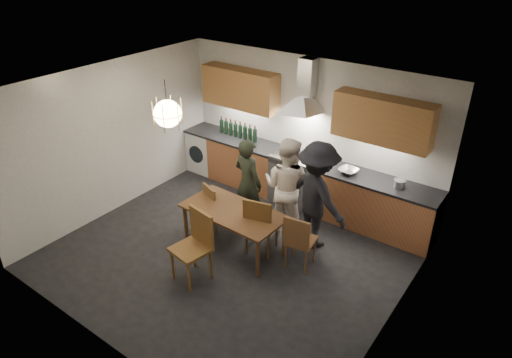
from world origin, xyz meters
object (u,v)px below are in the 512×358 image
Objects in this scene: chair_back_left at (215,205)px; dining_table at (233,215)px; wine_bottles at (238,129)px; person_mid at (287,186)px; person_left at (248,182)px; stock_pot at (399,184)px; chair_front at (196,241)px; person_right at (317,196)px; mixing_bowl at (348,171)px.

dining_table is at bearing -179.04° from chair_back_left.
person_mid is at bearing -29.23° from wine_bottles.
person_left is 0.93× the size of person_mid.
person_left is 2.39m from stock_pot.
person_mid reaches higher than chair_front.
person_mid is 2.01m from wine_bottles.
person_mid is at bearing -123.47° from chair_back_left.
person_right is 1.96× the size of wine_bottles.
wine_bottles is at bearing -42.95° from chair_back_left.
chair_back_left is 1.92m from wine_bottles.
person_left is at bearing -141.51° from mixing_bowl.
chair_back_left is at bearing 68.15° from person_left.
mixing_bowl is 2.39m from wine_bottles.
wine_bottles is at bearing 177.19° from mixing_bowl.
dining_table is 0.59m from chair_back_left.
dining_table is 5.23× the size of mixing_bowl.
person_left is 0.67m from person_mid.
person_mid is 1.74m from stock_pot.
dining_table is at bearing -54.02° from wine_bottles.
person_mid is 0.56m from person_right.
person_right reaches higher than person_left.
wine_bottles is (-3.24, 0.09, 0.10)m from stock_pot.
chair_front is (0.55, -1.05, 0.12)m from chair_back_left.
person_right reaches higher than chair_back_left.
person_right is at bearing 170.28° from person_mid.
stock_pot is at bearing -126.22° from chair_back_left.
wine_bottles reaches higher than chair_front.
mixing_bowl is at bearing -2.81° from wine_bottles.
chair_back_left is (-0.55, 0.20, -0.12)m from dining_table.
person_mid is (0.40, 1.72, 0.23)m from chair_front.
person_left is (-0.25, 0.71, 0.17)m from dining_table.
mixing_bowl is (1.04, 2.58, 0.34)m from chair_front.
dining_table is at bearing 118.17° from person_left.
chair_front is at bearing -112.01° from mixing_bowl.
chair_front is 3.39× the size of mixing_bowl.
person_mid reaches higher than person_left.
dining_table is at bearing -137.13° from stock_pot.
person_mid is 1.08m from mixing_bowl.
person_right is (0.96, 0.83, 0.28)m from dining_table.
person_mid is (0.65, 0.17, 0.06)m from person_left.
chair_front is 0.60× the size of person_right.
stock_pot reaches higher than mixing_bowl.
stock_pot is at bearing -144.95° from person_left.
dining_table is 1.06× the size of person_left.
wine_bottles is (-1.34, 1.85, 0.47)m from dining_table.
person_mid reaches higher than stock_pot.
stock_pot is at bearing -1.64° from wine_bottles.
mixing_bowl is at bearing -76.97° from person_right.
person_mid reaches higher than dining_table.
person_left is at bearing -99.48° from chair_back_left.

